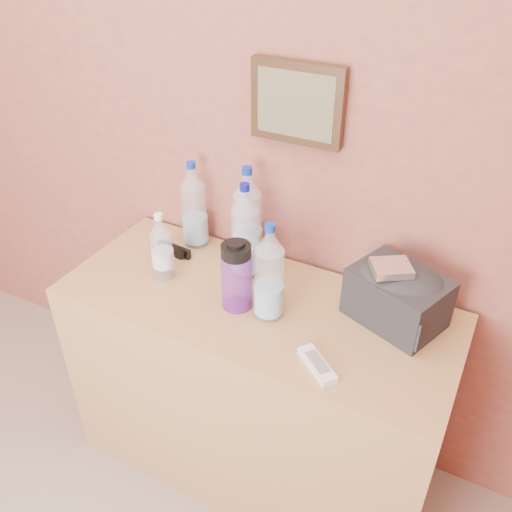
{
  "coord_description": "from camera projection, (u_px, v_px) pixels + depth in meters",
  "views": [
    {
      "loc": [
        0.92,
        0.49,
        1.94
      ],
      "look_at": [
        0.27,
        1.71,
        1.0
      ],
      "focal_mm": 38.0,
      "sensor_mm": 36.0,
      "label": 1
    }
  ],
  "objects": [
    {
      "name": "pet_large_c",
      "position": [
        248.0,
        221.0,
        1.88
      ],
      "size": [
        0.1,
        0.1,
        0.36
      ],
      "rotation": [
        0.0,
        0.0,
        0.12
      ],
      "color": "white",
      "rests_on": "dresser"
    },
    {
      "name": "pet_small",
      "position": [
        162.0,
        250.0,
        1.83
      ],
      "size": [
        0.07,
        0.07,
        0.25
      ],
      "rotation": [
        0.0,
        0.0,
        -0.03
      ],
      "color": "#CBE5FF",
      "rests_on": "dresser"
    },
    {
      "name": "sunglasses",
      "position": [
        175.0,
        249.0,
        1.99
      ],
      "size": [
        0.14,
        0.06,
        0.04
      ],
      "primitive_type": null,
      "rotation": [
        0.0,
        0.0,
        -0.08
      ],
      "color": "black",
      "rests_on": "dresser"
    },
    {
      "name": "foil_packet",
      "position": [
        391.0,
        268.0,
        1.58
      ],
      "size": [
        0.15,
        0.14,
        0.02
      ],
      "primitive_type": "cube",
      "rotation": [
        0.0,
        0.0,
        0.56
      ],
      "color": "silver",
      "rests_on": "toiletry_bag"
    },
    {
      "name": "ac_remote",
      "position": [
        317.0,
        365.0,
        1.52
      ],
      "size": [
        0.15,
        0.13,
        0.02
      ],
      "primitive_type": "cube",
      "rotation": [
        0.0,
        0.0,
        -0.66
      ],
      "color": "silver",
      "rests_on": "dresser"
    },
    {
      "name": "nalgene_bottle",
      "position": [
        237.0,
        275.0,
        1.69
      ],
      "size": [
        0.1,
        0.1,
        0.24
      ],
      "rotation": [
        0.0,
        0.0,
        0.28
      ],
      "color": "purple",
      "rests_on": "dresser"
    },
    {
      "name": "pet_large_b",
      "position": [
        194.0,
        209.0,
        1.98
      ],
      "size": [
        0.09,
        0.09,
        0.33
      ],
      "rotation": [
        0.0,
        0.0,
        0.11
      ],
      "color": "silver",
      "rests_on": "dresser"
    },
    {
      "name": "pet_large_d",
      "position": [
        269.0,
        277.0,
        1.64
      ],
      "size": [
        0.09,
        0.09,
        0.33
      ],
      "rotation": [
        0.0,
        0.0,
        0.07
      ],
      "color": "silver",
      "rests_on": "dresser"
    },
    {
      "name": "toiletry_bag",
      "position": [
        398.0,
        295.0,
        1.65
      ],
      "size": [
        0.33,
        0.28,
        0.19
      ],
      "primitive_type": null,
      "rotation": [
        0.0,
        0.0,
        -0.36
      ],
      "color": "black",
      "rests_on": "dresser"
    },
    {
      "name": "picture_frame",
      "position": [
        297.0,
        104.0,
        1.64
      ],
      "size": [
        0.3,
        0.03,
        0.25
      ],
      "primitive_type": null,
      "color": "#382311",
      "rests_on": "room_shell"
    },
    {
      "name": "dresser",
      "position": [
        256.0,
        388.0,
        2.0
      ],
      "size": [
        1.31,
        0.55,
        0.82
      ],
      "primitive_type": "cube",
      "color": "tan",
      "rests_on": "ground"
    },
    {
      "name": "pet_large_a",
      "position": [
        245.0,
        236.0,
        1.82
      ],
      "size": [
        0.09,
        0.09,
        0.35
      ],
      "rotation": [
        0.0,
        0.0,
        -0.2
      ],
      "color": "silver",
      "rests_on": "dresser"
    }
  ]
}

